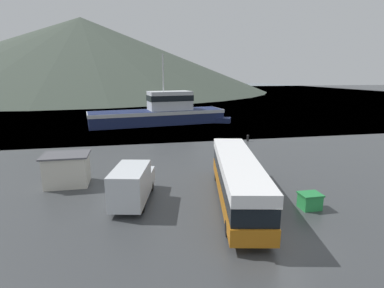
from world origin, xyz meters
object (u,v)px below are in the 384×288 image
object	(u,v)px
delivery_van	(132,183)
fishing_boat	(160,112)
storage_bin	(310,201)
small_boat	(216,120)
tour_bus	(237,178)
dock_kiosk	(67,169)

from	to	relation	value
delivery_van	fishing_boat	bearing A→B (deg)	94.21
delivery_van	storage_bin	bearing A→B (deg)	-3.26
delivery_van	storage_bin	xyz separation A→B (m)	(11.30, -3.28, -0.84)
small_boat	delivery_van	bearing A→B (deg)	-1.49
fishing_boat	delivery_van	bearing A→B (deg)	162.26
fishing_boat	tour_bus	bearing A→B (deg)	174.10
storage_bin	delivery_van	bearing A→B (deg)	163.81
small_boat	tour_bus	bearing A→B (deg)	9.89
tour_bus	dock_kiosk	bearing A→B (deg)	165.76
fishing_boat	small_boat	world-z (taller)	fishing_boat
storage_bin	small_boat	bearing A→B (deg)	83.89
storage_bin	small_boat	xyz separation A→B (m)	(3.84, 35.85, -0.07)
fishing_boat	dock_kiosk	world-z (taller)	fishing_boat
tour_bus	small_boat	bearing A→B (deg)	88.26
dock_kiosk	storage_bin	bearing A→B (deg)	-25.25
fishing_boat	small_boat	size ratio (longest dim) A/B	4.29
tour_bus	storage_bin	distance (m)	4.89
tour_bus	fishing_boat	world-z (taller)	fishing_boat
tour_bus	small_boat	distance (m)	35.00
fishing_boat	storage_bin	size ratio (longest dim) A/B	17.48
tour_bus	small_boat	size ratio (longest dim) A/B	2.29
delivery_van	tour_bus	bearing A→B (deg)	1.29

